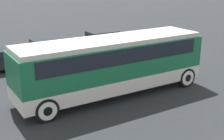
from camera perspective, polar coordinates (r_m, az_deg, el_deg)
name	(u,v)px	position (r m, az deg, el deg)	size (l,w,h in m)	color
ground_plane	(112,94)	(15.86, 0.00, -4.49)	(120.00, 120.00, 0.00)	#26282B
tour_bus	(114,61)	(15.34, 0.30, 1.63)	(9.70, 2.55, 2.89)	silver
parked_car_mid	(104,40)	(24.94, -1.54, 5.49)	(4.41, 1.79, 1.45)	navy
parked_car_far	(50,50)	(22.23, -11.18, 3.66)	(4.25, 1.85, 1.50)	maroon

